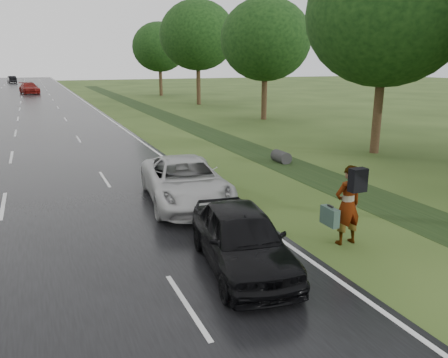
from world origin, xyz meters
name	(u,v)px	position (x,y,z in m)	size (l,w,h in m)	color
road	(20,105)	(0.00, 45.00, 0.02)	(14.00, 180.00, 0.04)	black
edge_stripe_east	(86,102)	(6.75, 45.00, 0.04)	(0.12, 180.00, 0.01)	silver
center_line	(20,105)	(0.00, 45.00, 0.04)	(0.12, 180.00, 0.01)	silver
drainage_ditch	(211,134)	(11.50, 18.71, 0.04)	(2.20, 120.00, 0.56)	black
tree_east_b	(387,14)	(17.00, 10.00, 6.68)	(7.60, 7.60, 10.11)	#392B17
tree_east_c	(266,40)	(18.20, 24.00, 6.14)	(7.00, 7.00, 9.29)	#392B17
tree_east_d	(198,35)	(17.80, 38.00, 7.15)	(8.00, 8.00, 10.76)	#392B17
tree_east_f	(159,47)	(17.50, 52.00, 6.37)	(7.20, 7.20, 9.62)	#392B17
pedestrian	(347,204)	(8.17, 1.24, 1.06)	(0.91, 0.83, 2.06)	#A5998C
white_pickup	(185,181)	(5.50, 5.98, 0.76)	(2.38, 5.17, 1.44)	#B9B9B9
dark_sedan	(242,238)	(5.14, 1.02, 0.75)	(1.68, 4.17, 1.42)	black
far_car_red	(29,88)	(1.00, 62.88, 0.82)	(2.20, 5.40, 1.57)	maroon
far_car_dark	(12,79)	(-2.39, 100.43, 0.76)	(1.53, 4.39, 1.44)	black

